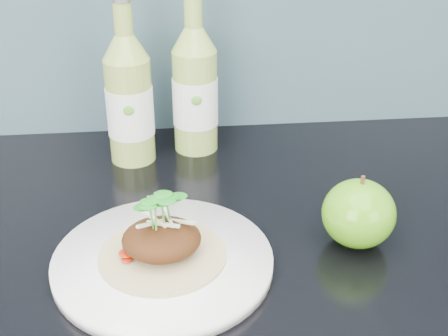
% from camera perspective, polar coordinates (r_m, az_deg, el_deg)
% --- Properties ---
extents(dinner_plate, '(0.32, 0.32, 0.02)m').
position_cam_1_polar(dinner_plate, '(0.76, -5.61, -8.54)').
color(dinner_plate, white).
rests_on(dinner_plate, kitchen_counter).
extents(pork_taco, '(0.15, 0.15, 0.10)m').
position_cam_1_polar(pork_taco, '(0.74, -5.74, -6.30)').
color(pork_taco, tan).
rests_on(pork_taco, dinner_plate).
extents(green_apple, '(0.11, 0.11, 0.10)m').
position_cam_1_polar(green_apple, '(0.80, 12.21, -4.09)').
color(green_apple, '#449910').
rests_on(green_apple, kitchen_counter).
extents(cider_bottle_left, '(0.10, 0.10, 0.27)m').
position_cam_1_polar(cider_bottle_left, '(0.97, -8.65, 6.20)').
color(cider_bottle_left, '#91AB47').
rests_on(cider_bottle_left, kitchen_counter).
extents(cider_bottle_right, '(0.09, 0.09, 0.27)m').
position_cam_1_polar(cider_bottle_right, '(1.00, -2.66, 7.11)').
color(cider_bottle_right, '#93B44B').
rests_on(cider_bottle_right, kitchen_counter).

